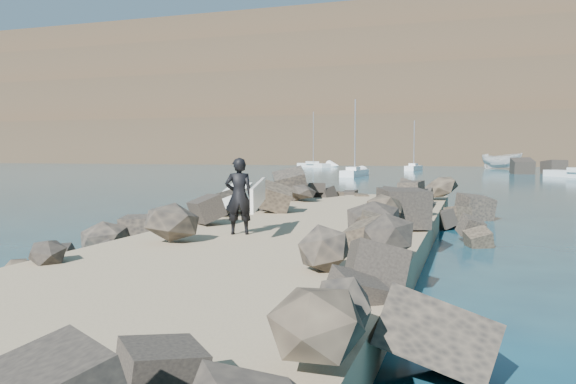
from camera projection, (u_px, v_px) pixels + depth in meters
name	position (u px, v px, depth m)	size (l,w,h in m)	color
ground	(301.00, 251.00, 13.65)	(800.00, 800.00, 0.00)	#0F384C
jetty	(273.00, 252.00, 11.73)	(6.00, 26.00, 0.60)	#8C7759
riprap_left	(164.00, 233.00, 13.09)	(2.60, 22.00, 1.00)	black
riprap_right	(417.00, 246.00, 11.29)	(2.60, 22.00, 1.00)	black
headland	(496.00, 105.00, 161.02)	(360.00, 140.00, 32.00)	#2D4919
surfboard_resting	(230.00, 199.00, 16.32)	(0.62, 2.48, 0.08)	white
boat_imported	(502.00, 161.00, 82.73)	(2.31, 6.15, 2.37)	silver
surfer_with_board	(242.00, 196.00, 12.19)	(1.08, 2.03, 1.67)	black
sailboat_b	(414.00, 168.00, 75.81)	(1.94, 5.69, 6.88)	white
sailboat_e	(313.00, 165.00, 92.87)	(6.92, 6.45, 9.29)	white
sailboat_a	(355.00, 173.00, 56.90)	(1.75, 6.58, 7.92)	white
headland_buildings	(526.00, 35.00, 150.25)	(137.50, 30.50, 5.00)	white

